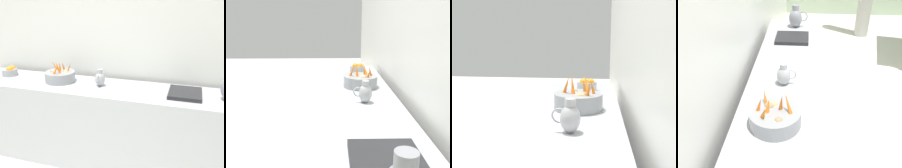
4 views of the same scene
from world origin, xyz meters
TOP-DOWN VIEW (x-y plane):
  - tile_wall_left at (-1.95, 0.53)m, footprint 0.10×8.00m
  - prep_counter at (-1.54, 0.03)m, footprint 0.60×2.94m
  - vegetable_colander at (-1.57, -0.41)m, footprint 0.32×0.32m
  - orange_bowl at (-1.60, -1.07)m, footprint 0.17×0.17m
  - metal_pitcher_short at (-1.55, 0.05)m, footprint 0.15×0.10m
  - counter_sink_basin at (-1.54, 0.90)m, footprint 0.34×0.30m

SIDE VIEW (x-z plane):
  - prep_counter at x=-1.54m, z-range 0.00..0.87m
  - counter_sink_basin at x=-1.54m, z-range 0.87..0.90m
  - orange_bowl at x=-1.60m, z-range 0.86..0.97m
  - vegetable_colander at x=-1.57m, z-range 0.81..1.04m
  - metal_pitcher_short at x=-1.55m, z-range 0.86..1.03m
  - tile_wall_left at x=-1.95m, z-range 0.00..3.00m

